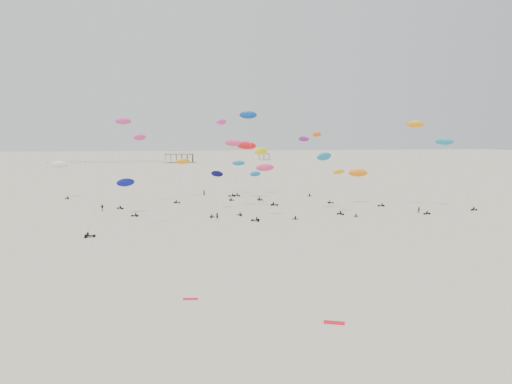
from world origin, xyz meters
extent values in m
plane|color=beige|center=(0.00, 200.00, 0.00)|extent=(900.00, 900.00, 0.00)
cube|color=brown|center=(-10.00, 350.00, 6.15)|extent=(21.00, 13.00, 0.30)
cube|color=silver|center=(-10.00, 350.00, 7.90)|extent=(14.00, 8.40, 3.20)
cube|color=#B2B2AD|center=(-10.00, 350.00, 9.65)|extent=(15.00, 9.00, 0.30)
cube|color=brown|center=(60.00, 380.00, 5.15)|extent=(9.00, 7.00, 0.30)
cube|color=silver|center=(60.00, 380.00, 6.50)|extent=(5.60, 4.20, 2.40)
cube|color=#B2B2AD|center=(60.00, 380.00, 7.85)|extent=(6.00, 4.50, 0.30)
cube|color=black|center=(-62.00, 350.00, 1.45)|extent=(80.00, 0.10, 0.10)
cylinder|color=gray|center=(-2.26, 103.53, 8.83)|extent=(0.03, 0.03, 19.73)
ellipsoid|color=#F03875|center=(-2.41, 108.98, 17.84)|extent=(4.76, 3.44, 2.21)
cylinder|color=gray|center=(26.64, 139.35, 9.29)|extent=(0.03, 0.03, 20.69)
ellipsoid|color=#7F1781|center=(27.17, 145.06, 18.61)|extent=(3.94, 3.70, 1.96)
cylinder|color=gray|center=(0.54, 96.58, 12.42)|extent=(0.03, 0.03, 27.24)
ellipsoid|color=#0B3C96|center=(0.82, 103.58, 24.90)|extent=(4.75, 2.68, 2.21)
cylinder|color=gray|center=(-7.97, 102.85, 4.79)|extent=(0.03, 0.03, 15.47)
ellipsoid|color=#06043E|center=(-6.62, 109.23, 9.65)|extent=(3.82, 3.64, 1.91)
cylinder|color=gray|center=(21.80, 98.89, 7.01)|extent=(0.03, 0.03, 14.84)
ellipsoid|color=teal|center=(20.73, 102.67, 14.27)|extent=(5.76, 4.69, 2.69)
cylinder|color=gray|center=(24.09, 94.25, 5.31)|extent=(0.03, 0.03, 11.23)
ellipsoid|color=#FFAC15|center=(22.79, 97.04, 10.68)|extent=(4.04, 2.75, 1.82)
cylinder|color=gray|center=(0.86, 142.08, 12.08)|extent=(0.03, 0.03, 24.40)
ellipsoid|color=#F138B7|center=(-1.22, 146.15, 24.26)|extent=(4.89, 4.65, 2.40)
cylinder|color=gray|center=(7.67, 116.41, 4.45)|extent=(0.03, 0.03, 9.71)
ellipsoid|color=#186BB5|center=(5.31, 118.48, 8.77)|extent=(3.63, 2.12, 1.67)
cylinder|color=gray|center=(9.47, 132.76, 7.21)|extent=(0.03, 0.03, 18.42)
ellipsoid|color=yellow|center=(10.92, 139.20, 14.66)|extent=(5.90, 4.73, 2.79)
cylinder|color=gray|center=(-28.77, 103.82, 3.89)|extent=(0.03, 0.03, 8.11)
ellipsoid|color=#0A128E|center=(-29.95, 105.95, 8.02)|extent=(5.15, 4.03, 2.42)
cylinder|color=gray|center=(44.77, 96.49, 11.29)|extent=(0.03, 0.03, 23.17)
ellipsoid|color=#FF990D|center=(45.25, 101.08, 22.73)|extent=(4.99, 3.71, 2.27)
cylinder|color=gray|center=(-31.57, 79.60, 11.38)|extent=(0.03, 0.03, 22.68)
ellipsoid|color=#E53590|center=(-28.23, 81.90, 22.54)|extent=(3.31, 1.76, 1.58)
cylinder|color=gray|center=(2.58, 140.30, 5.29)|extent=(0.03, 0.03, 11.30)
ellipsoid|color=#177AB3|center=(4.13, 143.33, 10.58)|extent=(4.51, 2.34, 2.17)
cylinder|color=gray|center=(56.46, 97.74, 8.97)|extent=(0.03, 0.03, 18.38)
ellipsoid|color=teal|center=(52.98, 99.63, 18.09)|extent=(4.98, 4.24, 2.30)
cylinder|color=gray|center=(-15.78, 131.25, 5.71)|extent=(0.03, 0.03, 17.32)
ellipsoid|color=orange|center=(-14.58, 138.19, 11.57)|extent=(4.93, 3.18, 2.28)
cylinder|color=gray|center=(1.91, 128.00, 8.11)|extent=(0.03, 0.03, 15.82)
ellipsoid|color=red|center=(4.43, 128.85, 16.72)|extent=(6.96, 5.88, 3.18)
cylinder|color=gray|center=(-51.56, 141.13, 5.24)|extent=(0.03, 0.03, 9.65)
ellipsoid|color=silver|center=(-52.81, 141.93, 10.78)|extent=(5.49, 2.59, 2.63)
cylinder|color=gray|center=(36.78, 110.24, 4.39)|extent=(0.03, 0.03, 10.46)
ellipsoid|color=orange|center=(34.35, 113.00, 9.09)|extent=(5.83, 3.43, 2.73)
cylinder|color=gray|center=(6.57, 92.24, 5.99)|extent=(0.03, 0.03, 13.08)
ellipsoid|color=#EE3875|center=(3.24, 94.01, 12.13)|extent=(4.60, 2.23, 2.24)
cylinder|color=gray|center=(-29.65, 120.33, 9.56)|extent=(0.03, 0.03, 21.15)
ellipsoid|color=#F73A91|center=(-27.15, 125.50, 19.21)|extent=(4.30, 3.88, 2.10)
cylinder|color=gray|center=(25.36, 117.24, 10.07)|extent=(0.03, 0.03, 19.41)
ellipsoid|color=#FF600D|center=(23.59, 118.65, 20.09)|extent=(3.36, 2.02, 1.53)
imported|color=black|center=(-8.25, 93.89, 0.00)|extent=(0.85, 0.72, 1.99)
imported|color=black|center=(43.51, 94.24, 0.00)|extent=(0.96, 0.60, 1.90)
imported|color=black|center=(-36.66, 112.85, 0.00)|extent=(1.40, 0.97, 2.15)
imported|color=black|center=(-7.72, 141.09, 0.00)|extent=(0.98, 0.97, 2.25)
cube|color=red|center=(-2.88, 26.19, 0.00)|extent=(2.38, 1.68, 0.08)
cube|color=red|center=(-17.40, 36.67, 0.00)|extent=(1.87, 0.91, 0.07)
camera|label=1|loc=(-20.06, -22.14, 19.60)|focal=35.00mm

